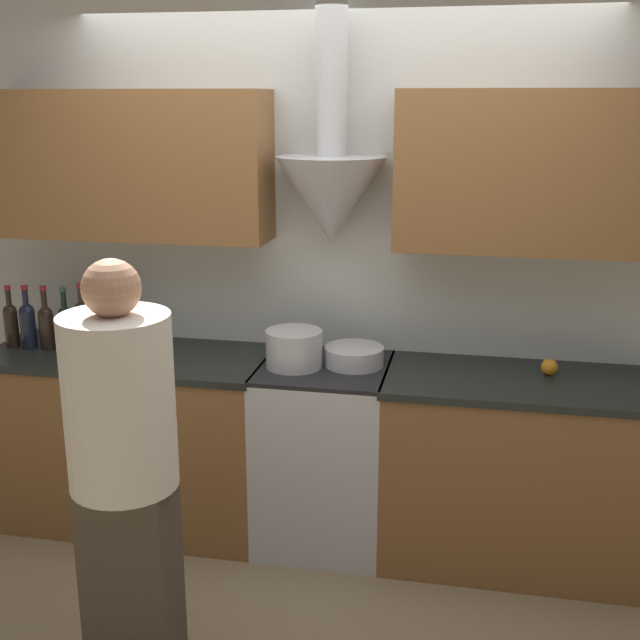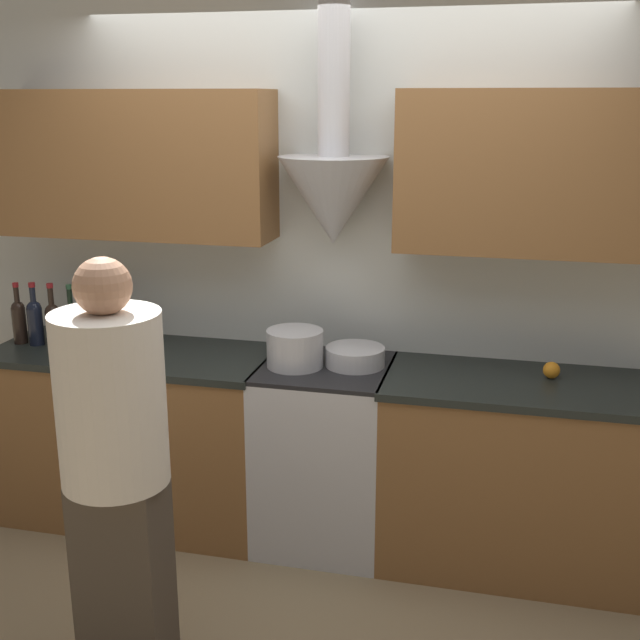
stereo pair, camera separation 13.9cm
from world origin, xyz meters
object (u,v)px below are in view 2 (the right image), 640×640
object	(u,v)px
wine_bottle_1	(35,320)
wine_bottle_3	(72,323)
orange_fruit	(551,370)
wine_bottle_5	(108,325)
stock_pot	(295,348)
wine_bottle_4	(89,321)
person_foreground_left	(116,462)
stove_range	(325,453)
mixing_bowl	(355,356)
wine_bottle_0	(19,319)
wine_bottle_2	(53,322)

from	to	relation	value
wine_bottle_1	wine_bottle_3	bearing A→B (deg)	2.35
wine_bottle_1	orange_fruit	xyz separation A→B (m)	(2.53, 0.09, -0.09)
wine_bottle_5	stock_pot	size ratio (longest dim) A/B	1.24
stock_pot	wine_bottle_4	bearing A→B (deg)	179.06
wine_bottle_4	wine_bottle_1	bearing A→B (deg)	179.70
person_foreground_left	stove_range	bearing A→B (deg)	66.76
wine_bottle_4	mixing_bowl	size ratio (longest dim) A/B	1.25
wine_bottle_4	orange_fruit	world-z (taller)	wine_bottle_4
wine_bottle_4	person_foreground_left	bearing A→B (deg)	-57.32
stock_pot	mixing_bowl	bearing A→B (deg)	15.28
wine_bottle_1	stock_pot	size ratio (longest dim) A/B	1.22
wine_bottle_5	person_foreground_left	xyz separation A→B (m)	(0.62, -1.13, -0.15)
stove_range	wine_bottle_0	size ratio (longest dim) A/B	2.85
wine_bottle_5	orange_fruit	bearing A→B (deg)	2.03
wine_bottle_1	person_foreground_left	size ratio (longest dim) A/B	0.20
wine_bottle_3	stock_pot	bearing A→B (deg)	-1.34
stove_range	person_foreground_left	bearing A→B (deg)	-113.24
wine_bottle_0	mixing_bowl	size ratio (longest dim) A/B	1.14
wine_bottle_4	person_foreground_left	size ratio (longest dim) A/B	0.22
mixing_bowl	stock_pot	bearing A→B (deg)	-164.72
stove_range	orange_fruit	world-z (taller)	orange_fruit
wine_bottle_2	mixing_bowl	size ratio (longest dim) A/B	1.16
wine_bottle_0	wine_bottle_3	bearing A→B (deg)	0.78
wine_bottle_0	wine_bottle_1	bearing A→B (deg)	-2.54
wine_bottle_2	wine_bottle_4	bearing A→B (deg)	-1.96
wine_bottle_0	wine_bottle_5	world-z (taller)	wine_bottle_5
stove_range	wine_bottle_4	size ratio (longest dim) A/B	2.59
wine_bottle_0	orange_fruit	size ratio (longest dim) A/B	4.19
stove_range	wine_bottle_1	world-z (taller)	wine_bottle_1
wine_bottle_3	wine_bottle_4	xyz separation A→B (m)	(0.10, -0.01, 0.02)
wine_bottle_0	wine_bottle_1	xyz separation A→B (m)	(0.10, -0.00, 0.00)
wine_bottle_2	wine_bottle_3	xyz separation A→B (m)	(0.10, 0.00, 0.00)
wine_bottle_0	mixing_bowl	xyz separation A→B (m)	(1.73, 0.05, -0.08)
wine_bottle_3	orange_fruit	bearing A→B (deg)	2.07
stock_pot	mixing_bowl	world-z (taller)	stock_pot
wine_bottle_2	orange_fruit	world-z (taller)	wine_bottle_2
wine_bottle_1	wine_bottle_2	xyz separation A→B (m)	(0.10, 0.01, -0.00)
stock_pot	wine_bottle_3	bearing A→B (deg)	178.66
wine_bottle_2	person_foreground_left	bearing A→B (deg)	-50.67
mixing_bowl	wine_bottle_1	bearing A→B (deg)	-178.07
wine_bottle_1	stock_pot	xyz separation A→B (m)	(1.37, -0.02, -0.04)
wine_bottle_0	person_foreground_left	bearing A→B (deg)	-45.22
wine_bottle_2	mixing_bowl	bearing A→B (deg)	1.85
wine_bottle_2	wine_bottle_5	world-z (taller)	wine_bottle_5
wine_bottle_1	wine_bottle_5	size ratio (longest dim) A/B	0.98
wine_bottle_0	stock_pot	bearing A→B (deg)	-0.91
wine_bottle_2	stock_pot	world-z (taller)	wine_bottle_2
stove_range	wine_bottle_5	distance (m)	1.24
wine_bottle_3	mixing_bowl	world-z (taller)	wine_bottle_3
wine_bottle_0	wine_bottle_4	size ratio (longest dim) A/B	0.91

